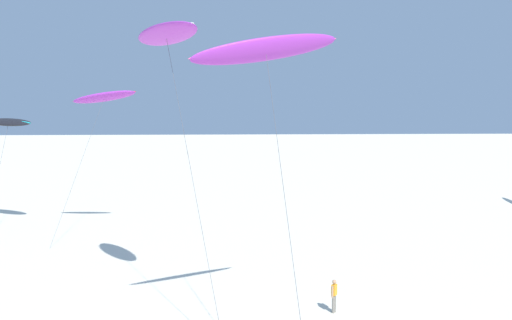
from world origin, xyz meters
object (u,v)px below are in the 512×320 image
Objects in this scene: flying_kite_2 at (166,34)px; flying_kite_4 at (104,97)px; flying_kite_1 at (8,122)px; flying_kite_3 at (266,49)px; person_near_left at (334,294)px.

flying_kite_2 is 17.60m from flying_kite_4.
flying_kite_1 is at bearing 127.52° from flying_kite_2.
flying_kite_4 is (-10.77, 20.98, -2.11)m from flying_kite_3.
flying_kite_3 is at bearing -51.30° from flying_kite_1.
flying_kite_3 is at bearing -62.82° from flying_kite_4.
flying_kite_3 is (4.49, -4.84, -1.01)m from flying_kite_2.
person_near_left is (14.34, -17.22, -9.42)m from flying_kite_4.
flying_kite_3 is at bearing -47.15° from flying_kite_2.
flying_kite_2 is 6.68m from flying_kite_3.
flying_kite_1 is 0.72× the size of flying_kite_3.
flying_kite_2 is 8.56× the size of person_near_left.
flying_kite_4 is (7.85, -2.27, 1.95)m from flying_kite_1.
flying_kite_1 is 8.40m from flying_kite_4.
flying_kite_1 is 5.90× the size of person_near_left.
flying_kite_2 is 1.05× the size of flying_kite_3.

